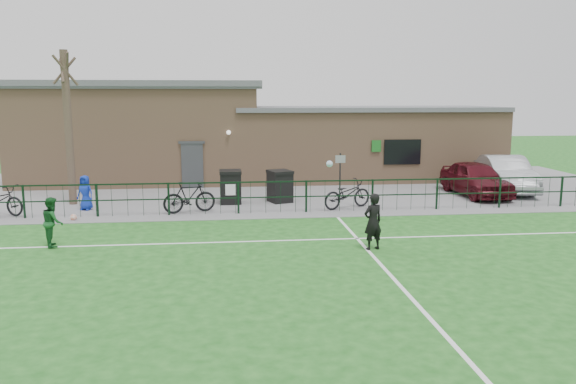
{
  "coord_description": "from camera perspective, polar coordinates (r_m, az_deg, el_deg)",
  "views": [
    {
      "loc": [
        -1.85,
        -12.18,
        4.28
      ],
      "look_at": [
        0.0,
        5.0,
        1.3
      ],
      "focal_mm": 35.0,
      "sensor_mm": 36.0,
      "label": 1
    }
  ],
  "objects": [
    {
      "name": "paving_strip",
      "position": [
        26.1,
        -2.0,
        0.36
      ],
      "size": [
        34.0,
        13.0,
        0.02
      ],
      "primitive_type": "cube",
      "color": "slate",
      "rests_on": "ground"
    },
    {
      "name": "ball_ground",
      "position": [
        20.82,
        -20.95,
        -2.42
      ],
      "size": [
        0.23,
        0.23,
        0.23
      ],
      "primitive_type": "sphere",
      "color": "silver",
      "rests_on": "ground"
    },
    {
      "name": "bare_tree",
      "position": [
        23.54,
        -21.4,
        6.0
      ],
      "size": [
        0.3,
        0.3,
        6.0
      ],
      "primitive_type": "cylinder",
      "color": "#45352A",
      "rests_on": "ground"
    },
    {
      "name": "perimeter_fence",
      "position": [
        20.6,
        -0.89,
        -0.51
      ],
      "size": [
        28.0,
        0.1,
        1.2
      ],
      "primitive_type": "cube",
      "color": "black",
      "rests_on": "ground"
    },
    {
      "name": "wheelie_bin_right",
      "position": [
        22.66,
        -0.83,
        0.49
      ],
      "size": [
        1.05,
        1.11,
        1.2
      ],
      "primitive_type": "cube",
      "rotation": [
        0.0,
        0.0,
        0.34
      ],
      "color": "black",
      "rests_on": "paving_strip"
    },
    {
      "name": "car_silver",
      "position": [
        27.02,
        21.21,
        1.74
      ],
      "size": [
        2.48,
        5.02,
        1.58
      ],
      "primitive_type": "imported",
      "rotation": [
        0.0,
        0.0,
        -0.17
      ],
      "color": "#96989D",
      "rests_on": "paving_strip"
    },
    {
      "name": "car_maroon",
      "position": [
        25.44,
        18.54,
        1.31
      ],
      "size": [
        1.92,
        4.4,
        1.47
      ],
      "primitive_type": "imported",
      "rotation": [
        0.0,
        0.0,
        0.04
      ],
      "color": "#4A0D15",
      "rests_on": "paving_strip"
    },
    {
      "name": "sign_post",
      "position": [
        22.56,
        5.3,
        1.43
      ],
      "size": [
        0.08,
        0.08,
        2.0
      ],
      "primitive_type": "cylinder",
      "rotation": [
        0.0,
        0.0,
        0.36
      ],
      "color": "black",
      "rests_on": "paving_strip"
    },
    {
      "name": "ground",
      "position": [
        13.04,
        2.38,
        -9.38
      ],
      "size": [
        90.0,
        90.0,
        0.0
      ],
      "primitive_type": "plane",
      "color": "#185418",
      "rests_on": "ground"
    },
    {
      "name": "clubhouse",
      "position": [
        28.77,
        -4.22,
        5.66
      ],
      "size": [
        24.25,
        5.4,
        4.96
      ],
      "color": "#A77F5D",
      "rests_on": "ground"
    },
    {
      "name": "spectator_child",
      "position": [
        22.4,
        -19.9,
        -0.06
      ],
      "size": [
        0.75,
        0.62,
        1.31
      ],
      "primitive_type": "imported",
      "rotation": [
        0.0,
        0.0,
        -0.37
      ],
      "color": "#122DAA",
      "rests_on": "paving_strip"
    },
    {
      "name": "goalkeeper_kick",
      "position": [
        15.93,
        8.48,
        -2.8
      ],
      "size": [
        1.12,
        3.57,
        2.16
      ],
      "color": "black",
      "rests_on": "ground"
    },
    {
      "name": "pitch_line_mid",
      "position": [
        16.84,
        0.37,
        -4.93
      ],
      "size": [
        28.0,
        0.1,
        0.01
      ],
      "primitive_type": "cube",
      "color": "white",
      "rests_on": "ground"
    },
    {
      "name": "bicycle_d",
      "position": [
        20.89,
        -10.0,
        -0.51
      ],
      "size": [
        2.01,
        1.06,
        1.16
      ],
      "primitive_type": "imported",
      "rotation": [
        0.0,
        0.0,
        1.85
      ],
      "color": "black",
      "rests_on": "paving_strip"
    },
    {
      "name": "wheelie_bin_left",
      "position": [
        22.52,
        -5.86,
        0.43
      ],
      "size": [
        0.83,
        0.94,
        1.24
      ],
      "primitive_type": "cube",
      "rotation": [
        0.0,
        0.0,
        0.02
      ],
      "color": "black",
      "rests_on": "paving_strip"
    },
    {
      "name": "pitch_line_perp",
      "position": [
        13.47,
        10.93,
        -8.91
      ],
      "size": [
        0.1,
        16.0,
        0.01
      ],
      "primitive_type": "cube",
      "color": "white",
      "rests_on": "ground"
    },
    {
      "name": "pitch_line_touch",
      "position": [
        20.52,
        -0.84,
        -2.25
      ],
      "size": [
        28.0,
        0.1,
        0.01
      ],
      "primitive_type": "cube",
      "color": "white",
      "rests_on": "ground"
    },
    {
      "name": "outfield_player",
      "position": [
        17.42,
        -22.79,
        -2.8
      ],
      "size": [
        0.73,
        0.83,
        1.43
      ],
      "primitive_type": "imported",
      "rotation": [
        0.0,
        0.0,
        1.89
      ],
      "color": "#175223",
      "rests_on": "ground"
    },
    {
      "name": "bicycle_e",
      "position": [
        21.49,
        6.03,
        -0.2
      ],
      "size": [
        2.22,
        1.55,
        1.11
      ],
      "primitive_type": "imported",
      "rotation": [
        0.0,
        0.0,
        2.01
      ],
      "color": "black",
      "rests_on": "paving_strip"
    }
  ]
}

